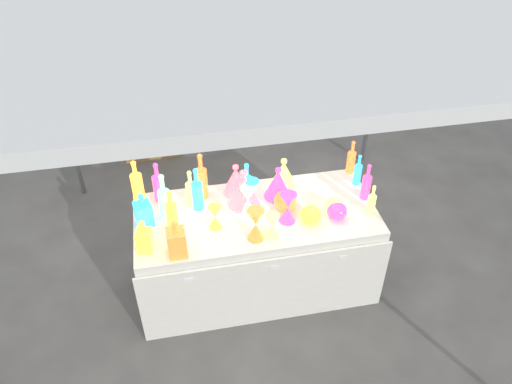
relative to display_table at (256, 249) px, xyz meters
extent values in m
plane|color=#605E59|center=(0.00, 0.01, -0.37)|extent=(80.00, 80.00, 0.00)
cylinder|color=gray|center=(-1.50, 1.51, 0.83)|extent=(0.04, 0.04, 2.40)
cylinder|color=gray|center=(1.50, 1.51, 0.83)|extent=(0.04, 0.04, 2.40)
cylinder|color=gray|center=(0.00, 1.48, 0.63)|extent=(3.00, 0.04, 0.04)
cube|color=white|center=(0.00, 0.01, 0.00)|extent=(1.80, 0.80, 0.75)
cube|color=white|center=(0.00, -0.41, -0.04)|extent=(1.84, 0.02, 0.68)
cube|color=white|center=(-0.55, -0.42, 0.23)|extent=(0.06, 0.00, 0.03)
cube|color=white|center=(0.05, -0.42, 0.23)|extent=(0.06, 0.00, 0.03)
cube|color=white|center=(0.55, -0.42, 0.23)|extent=(0.06, 0.00, 0.03)
cube|color=#9C7746|center=(-0.79, 2.17, -0.16)|extent=(0.61, 0.45, 0.43)
cube|color=#9C7746|center=(-0.12, 2.52, -0.34)|extent=(0.83, 0.75, 0.06)
camera|label=1|loc=(-0.54, -2.75, 2.82)|focal=35.00mm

